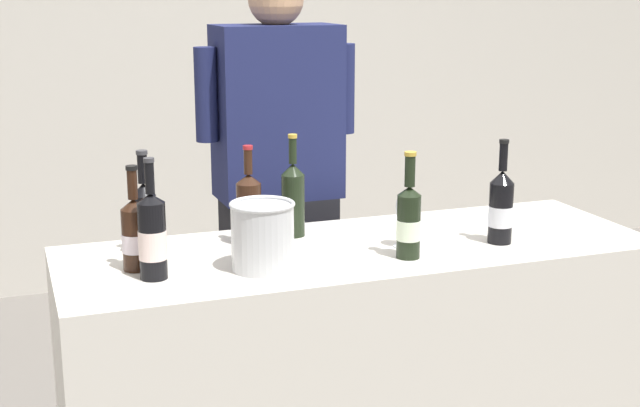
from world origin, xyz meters
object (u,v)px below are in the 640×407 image
wine_bottle_5 (293,198)px  person_server (278,218)px  wine_glass (406,210)px  ice_bucket (263,235)px  wine_bottle_4 (152,236)px  wine_bottle_3 (501,207)px  wine_bottle_6 (145,218)px  wine_bottle_0 (135,233)px  wine_bottle_1 (249,207)px  wine_bottle_2 (409,220)px

wine_bottle_5 → person_server: 0.45m
wine_glass → ice_bucket: bearing=-171.8°
wine_bottle_4 → wine_bottle_5: wine_bottle_4 is taller
wine_bottle_3 → ice_bucket: (-0.79, -0.01, -0.02)m
wine_bottle_5 → wine_bottle_6: (-0.49, -0.05, -0.01)m
wine_bottle_5 → ice_bucket: bearing=-122.1°
wine_bottle_6 → wine_bottle_0: bearing=-110.4°
wine_bottle_5 → wine_glass: size_ratio=1.85×
wine_bottle_3 → wine_bottle_1: bearing=161.8°
wine_bottle_3 → wine_bottle_5: 0.67m
wine_bottle_6 → wine_bottle_3: bearing=-13.2°
wine_bottle_2 → wine_bottle_4: wine_bottle_4 is taller
wine_bottle_0 → person_server: size_ratio=0.17×
wine_bottle_2 → wine_glass: (0.04, 0.11, 0.00)m
wine_bottle_0 → wine_glass: wine_bottle_0 is taller
wine_bottle_3 → wine_bottle_6: size_ratio=1.03×
wine_bottle_3 → wine_bottle_2: bearing=-172.3°
ice_bucket → person_server: person_server is taller
ice_bucket → wine_glass: bearing=8.2°
wine_bottle_2 → ice_bucket: (-0.44, 0.04, -0.01)m
wine_bottle_0 → wine_bottle_4: (0.03, -0.10, 0.01)m
wine_bottle_1 → wine_bottle_2: (0.41, -0.30, -0.01)m
wine_bottle_0 → wine_bottle_6: size_ratio=0.95×
ice_bucket → person_server: size_ratio=0.11×
wine_glass → wine_bottle_4: bearing=-176.8°
wine_bottle_4 → ice_bucket: size_ratio=1.72×
wine_bottle_3 → wine_bottle_5: bearing=153.1°
wine_bottle_0 → wine_bottle_2: size_ratio=0.94×
wine_bottle_2 → wine_bottle_5: 0.43m
person_server → wine_glass: bearing=-71.1°
wine_bottle_0 → wine_bottle_5: size_ratio=0.91×
wine_bottle_4 → wine_glass: (0.80, 0.04, -0.00)m
wine_bottle_1 → wine_bottle_5: 0.17m
wine_bottle_1 → ice_bucket: wine_bottle_1 is taller
wine_bottle_1 → wine_bottle_3: size_ratio=0.95×
wine_bottle_0 → wine_bottle_6: bearing=69.6°
wine_bottle_4 → wine_glass: 0.80m
wine_glass → wine_bottle_3: bearing=-11.7°
wine_glass → wine_bottle_2: bearing=-111.2°
ice_bucket → person_server: (0.27, 0.71, -0.15)m
wine_bottle_5 → ice_bucket: 0.37m
wine_bottle_1 → wine_bottle_5: bearing=17.7°
wine_bottle_1 → person_server: size_ratio=0.18×
wine_bottle_4 → wine_bottle_6: 0.24m
wine_bottle_1 → wine_bottle_6: 0.33m
wine_bottle_6 → ice_bucket: 0.40m
wine_glass → person_server: size_ratio=0.10×
wine_bottle_2 → wine_bottle_6: 0.80m
wine_bottle_4 → wine_glass: size_ratio=1.89×
wine_bottle_1 → wine_bottle_6: bearing=179.2°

